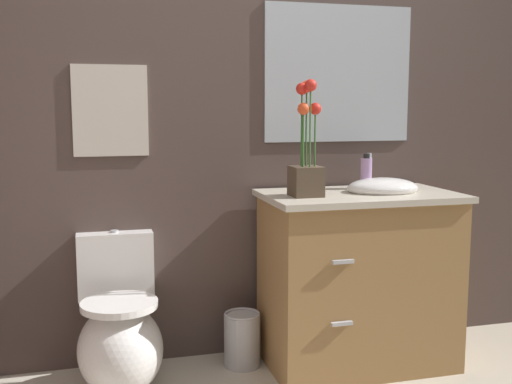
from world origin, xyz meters
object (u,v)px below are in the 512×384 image
at_px(vanity_cabinet, 359,277).
at_px(wall_poster, 110,111).
at_px(toilet, 120,336).
at_px(wall_mirror, 339,74).
at_px(trash_bin, 242,339).
at_px(soap_bottle, 366,173).
at_px(flower_vase, 306,160).

bearing_deg(vanity_cabinet, wall_poster, 165.82).
bearing_deg(wall_poster, vanity_cabinet, -14.18).
relative_size(toilet, wall_poster, 1.60).
relative_size(toilet, wall_mirror, 0.86).
xyz_separation_m(toilet, trash_bin, (0.60, 0.09, -0.11)).
xyz_separation_m(toilet, wall_mirror, (1.16, 0.27, 1.21)).
relative_size(soap_bottle, wall_mirror, 0.23).
distance_m(flower_vase, wall_poster, 0.96).
relative_size(flower_vase, wall_mirror, 0.67).
distance_m(toilet, trash_bin, 0.61).
relative_size(vanity_cabinet, soap_bottle, 5.80).
height_order(toilet, wall_mirror, wall_mirror).
xyz_separation_m(flower_vase, trash_bin, (-0.27, 0.16, -0.90)).
distance_m(trash_bin, wall_poster, 1.29).
height_order(vanity_cabinet, wall_poster, wall_poster).
bearing_deg(wall_mirror, toilet, -167.02).
height_order(flower_vase, wall_poster, wall_poster).
relative_size(toilet, flower_vase, 1.28).
relative_size(toilet, vanity_cabinet, 0.66).
bearing_deg(toilet, wall_mirror, 12.98).
bearing_deg(wall_poster, soap_bottle, -7.45).
bearing_deg(trash_bin, wall_poster, 163.58).
bearing_deg(vanity_cabinet, trash_bin, 168.23).
relative_size(vanity_cabinet, trash_bin, 3.84).
height_order(toilet, soap_bottle, soap_bottle).
xyz_separation_m(toilet, vanity_cabinet, (1.16, -0.03, 0.20)).
distance_m(soap_bottle, trash_bin, 1.04).
distance_m(vanity_cabinet, soap_bottle, 0.53).
relative_size(soap_bottle, wall_poster, 0.42).
bearing_deg(vanity_cabinet, toilet, 178.70).
bearing_deg(wall_poster, trash_bin, -16.42).
xyz_separation_m(vanity_cabinet, flower_vase, (-0.30, -0.04, 0.59)).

